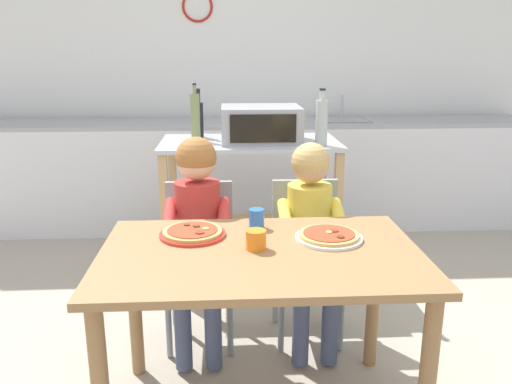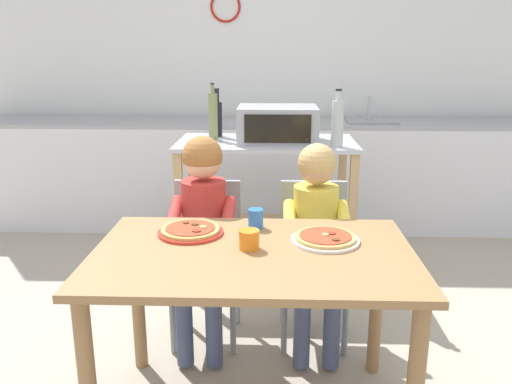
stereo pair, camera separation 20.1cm
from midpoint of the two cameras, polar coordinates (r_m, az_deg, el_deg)
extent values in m
plane|color=#A89E8C|center=(3.32, -2.63, -11.03)|extent=(11.27, 11.27, 0.00)
cube|color=white|center=(4.72, -3.16, 13.89)|extent=(5.56, 0.12, 2.70)
torus|color=red|center=(4.67, -7.77, 19.56)|extent=(0.26, 0.02, 0.26)
cube|color=silver|center=(4.43, -2.96, 1.82)|extent=(5.00, 0.60, 0.87)
cube|color=#9E9EA3|center=(4.35, -3.04, 7.57)|extent=(5.00, 0.60, 0.03)
cube|color=gray|center=(4.44, 8.44, 7.76)|extent=(0.40, 0.33, 0.02)
cylinder|color=#B7BABF|center=(4.55, 8.18, 9.24)|extent=(0.02, 0.02, 0.20)
cube|color=#B7BABF|center=(3.33, -2.43, 5.41)|extent=(1.13, 0.61, 0.02)
cube|color=tan|center=(3.48, -2.32, -4.04)|extent=(1.04, 0.56, 0.02)
cube|color=tan|center=(3.22, -11.69, -3.64)|extent=(0.05, 0.05, 0.89)
cube|color=tan|center=(3.24, 7.14, -3.33)|extent=(0.05, 0.05, 0.89)
cube|color=tan|center=(3.72, -10.56, -0.96)|extent=(0.05, 0.05, 0.89)
cube|color=tan|center=(3.74, 5.68, -0.70)|extent=(0.05, 0.05, 0.89)
cube|color=#999BA0|center=(3.29, -1.23, 7.47)|extent=(0.49, 0.39, 0.22)
cube|color=black|center=(3.09, -1.09, 6.97)|extent=(0.40, 0.01, 0.17)
cylinder|color=black|center=(3.11, 2.12, 5.78)|extent=(0.02, 0.01, 0.02)
cylinder|color=olive|center=(3.36, -8.41, 8.13)|extent=(0.06, 0.06, 0.30)
cylinder|color=olive|center=(3.34, -8.53, 11.09)|extent=(0.02, 0.02, 0.05)
cylinder|color=black|center=(3.34, -8.55, 11.65)|extent=(0.02, 0.02, 0.01)
cylinder|color=black|center=(3.49, -8.00, 7.84)|extent=(0.06, 0.06, 0.23)
cylinder|color=black|center=(3.47, -8.10, 10.34)|extent=(0.03, 0.03, 0.08)
cylinder|color=black|center=(3.47, -8.12, 11.08)|extent=(0.03, 0.03, 0.01)
cylinder|color=#ADB7B2|center=(3.16, 5.40, 7.54)|extent=(0.07, 0.07, 0.27)
cylinder|color=#ADB7B2|center=(3.14, 5.48, 10.53)|extent=(0.03, 0.03, 0.06)
cylinder|color=black|center=(3.14, 5.50, 11.16)|extent=(0.04, 0.04, 0.01)
cube|color=olive|center=(1.99, -2.40, -6.93)|extent=(1.23, 0.79, 0.03)
cylinder|color=olive|center=(2.51, -15.51, -11.86)|extent=(0.06, 0.06, 0.71)
cylinder|color=olive|center=(2.52, 10.53, -11.40)|extent=(0.06, 0.06, 0.71)
cube|color=gray|center=(2.66, -8.42, -7.69)|extent=(0.36, 0.36, 0.04)
cube|color=gray|center=(2.74, -8.30, -2.73)|extent=(0.34, 0.03, 0.38)
cylinder|color=gray|center=(2.61, -5.14, -13.41)|extent=(0.03, 0.03, 0.42)
cylinder|color=gray|center=(2.64, -11.84, -13.37)|extent=(0.03, 0.03, 0.42)
cylinder|color=gray|center=(2.88, -4.98, -10.52)|extent=(0.03, 0.03, 0.42)
cylinder|color=gray|center=(2.91, -11.00, -10.53)|extent=(0.03, 0.03, 0.42)
cube|color=gray|center=(2.67, 3.57, -7.44)|extent=(0.36, 0.36, 0.04)
cube|color=gray|center=(2.76, 3.24, -2.50)|extent=(0.34, 0.03, 0.38)
cylinder|color=gray|center=(2.66, 7.18, -12.96)|extent=(0.03, 0.03, 0.42)
cylinder|color=gray|center=(2.62, 0.54, -13.24)|extent=(0.03, 0.03, 0.42)
cylinder|color=gray|center=(2.92, 6.11, -10.17)|extent=(0.03, 0.03, 0.42)
cylinder|color=gray|center=(2.89, 0.13, -10.38)|extent=(0.03, 0.03, 0.42)
cube|color=#424C6B|center=(2.51, -7.12, -8.10)|extent=(0.10, 0.30, 0.10)
cylinder|color=#424C6B|center=(2.50, -7.12, -14.34)|extent=(0.08, 0.08, 0.44)
cube|color=#424C6B|center=(2.53, -10.32, -8.11)|extent=(0.10, 0.30, 0.10)
cylinder|color=#424C6B|center=(2.52, -10.40, -14.31)|extent=(0.08, 0.08, 0.44)
cylinder|color=#BC332D|center=(2.46, -5.85, -2.85)|extent=(0.06, 0.26, 0.15)
cylinder|color=#BC332D|center=(2.49, -11.84, -2.92)|extent=(0.06, 0.26, 0.15)
cylinder|color=#BC332D|center=(2.58, -8.62, -2.99)|extent=(0.22, 0.22, 0.38)
sphere|color=beige|center=(2.50, -8.89, 3.40)|extent=(0.19, 0.19, 0.19)
sphere|color=#9E6633|center=(2.50, -8.91, 3.77)|extent=(0.20, 0.20, 0.20)
cube|color=#424C6B|center=(2.54, 5.54, -7.78)|extent=(0.10, 0.30, 0.10)
cylinder|color=#424C6B|center=(2.53, 5.86, -13.94)|extent=(0.08, 0.08, 0.44)
cube|color=#424C6B|center=(2.52, 2.37, -7.88)|extent=(0.10, 0.30, 0.10)
cylinder|color=#424C6B|center=(2.51, 2.61, -14.09)|extent=(0.08, 0.08, 0.44)
cylinder|color=yellow|center=(2.51, 6.89, -2.91)|extent=(0.06, 0.26, 0.15)
cylinder|color=yellow|center=(2.48, 0.95, -3.04)|extent=(0.06, 0.26, 0.15)
cylinder|color=yellow|center=(2.60, 3.65, -3.02)|extent=(0.22, 0.22, 0.35)
sphere|color=tan|center=(2.52, 3.75, 2.95)|extent=(0.18, 0.18, 0.18)
sphere|color=tan|center=(2.52, 3.76, 3.31)|extent=(0.19, 0.19, 0.19)
cylinder|color=red|center=(2.17, -9.65, -4.66)|extent=(0.27, 0.27, 0.01)
cylinder|color=tan|center=(2.16, -9.66, -4.36)|extent=(0.24, 0.24, 0.01)
cylinder|color=#B23D23|center=(2.16, -9.67, -4.16)|extent=(0.21, 0.21, 0.00)
cylinder|color=#563319|center=(2.21, -10.22, -3.61)|extent=(0.03, 0.03, 0.01)
cylinder|color=maroon|center=(2.11, -8.93, -4.47)|extent=(0.04, 0.04, 0.01)
cylinder|color=#563319|center=(2.19, -9.21, -3.75)|extent=(0.03, 0.03, 0.01)
cylinder|color=#DBC666|center=(2.16, -8.25, -4.03)|extent=(0.03, 0.03, 0.01)
cylinder|color=white|center=(2.11, 5.31, -5.08)|extent=(0.27, 0.27, 0.01)
cylinder|color=tan|center=(2.10, 5.31, -4.78)|extent=(0.24, 0.24, 0.01)
cylinder|color=#B23D23|center=(2.10, 5.32, -4.57)|extent=(0.21, 0.21, 0.00)
cylinder|color=#DBC666|center=(2.10, 5.33, -4.47)|extent=(0.03, 0.03, 0.01)
cylinder|color=#563319|center=(2.05, 6.52, -4.97)|extent=(0.03, 0.03, 0.01)
cylinder|color=maroon|center=(2.12, 5.91, -4.30)|extent=(0.03, 0.03, 0.01)
cylinder|color=orange|center=(1.99, -2.90, -5.31)|extent=(0.08, 0.08, 0.08)
cylinder|color=blue|center=(2.22, -2.56, -2.97)|extent=(0.07, 0.07, 0.08)
camera|label=1|loc=(0.10, -92.59, -0.72)|focal=36.39mm
camera|label=2|loc=(0.10, 87.41, 0.72)|focal=36.39mm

